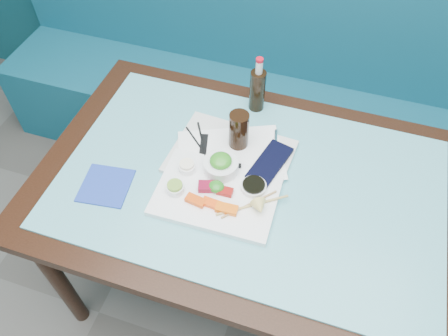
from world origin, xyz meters
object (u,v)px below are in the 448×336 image
(serving_tray, at_px, (231,156))
(cola_glass, at_px, (239,130))
(sashimi_plate, at_px, (217,194))
(booth_bench, at_px, (292,101))
(dining_table, at_px, (249,197))
(cola_bottle_body, at_px, (257,91))
(seaweed_bowl, at_px, (221,166))
(blue_napkin, at_px, (106,186))

(serving_tray, relative_size, cola_glass, 2.87)
(sashimi_plate, height_order, cola_glass, cola_glass)
(booth_bench, xyz_separation_m, serving_tray, (-0.09, -0.76, 0.39))
(dining_table, height_order, cola_bottle_body, cola_bottle_body)
(sashimi_plate, height_order, seaweed_bowl, seaweed_bowl)
(serving_tray, bearing_deg, sashimi_plate, -84.04)
(serving_tray, distance_m, blue_napkin, 0.42)
(booth_bench, distance_m, dining_table, 0.89)
(booth_bench, relative_size, serving_tray, 7.64)
(booth_bench, distance_m, seaweed_bowl, 0.94)
(sashimi_plate, bearing_deg, blue_napkin, -169.18)
(serving_tray, bearing_deg, seaweed_bowl, -93.78)
(sashimi_plate, distance_m, cola_bottle_body, 0.43)
(dining_table, height_order, seaweed_bowl, seaweed_bowl)
(serving_tray, xyz_separation_m, cola_bottle_body, (0.02, 0.27, 0.07))
(cola_glass, bearing_deg, serving_tray, -100.30)
(cola_bottle_body, relative_size, blue_napkin, 1.06)
(dining_table, bearing_deg, cola_glass, 121.38)
(seaweed_bowl, bearing_deg, cola_bottle_body, 85.66)
(cola_glass, bearing_deg, blue_napkin, -140.42)
(cola_glass, bearing_deg, seaweed_bowl, -98.75)
(sashimi_plate, xyz_separation_m, seaweed_bowl, (-0.02, 0.09, 0.03))
(booth_bench, xyz_separation_m, seaweed_bowl, (-0.10, -0.84, 0.42))
(sashimi_plate, bearing_deg, cola_glass, 87.69)
(dining_table, distance_m, sashimi_plate, 0.16)
(dining_table, distance_m, blue_napkin, 0.47)
(serving_tray, bearing_deg, blue_napkin, -141.52)
(serving_tray, bearing_deg, cola_bottle_body, 90.41)
(cola_glass, distance_m, cola_bottle_body, 0.21)
(cola_bottle_body, height_order, blue_napkin, cola_bottle_body)
(serving_tray, xyz_separation_m, seaweed_bowl, (-0.01, -0.07, 0.03))
(dining_table, distance_m, cola_glass, 0.23)
(dining_table, height_order, cola_glass, cola_glass)
(sashimi_plate, distance_m, serving_tray, 0.16)
(seaweed_bowl, bearing_deg, dining_table, -0.63)
(sashimi_plate, distance_m, cola_glass, 0.23)
(cola_glass, relative_size, blue_napkin, 0.89)
(booth_bench, bearing_deg, cola_glass, -96.44)
(booth_bench, distance_m, blue_napkin, 1.16)
(seaweed_bowl, bearing_deg, cola_glass, 81.25)
(dining_table, bearing_deg, blue_napkin, -159.51)
(dining_table, xyz_separation_m, cola_bottle_body, (-0.07, 0.34, 0.17))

